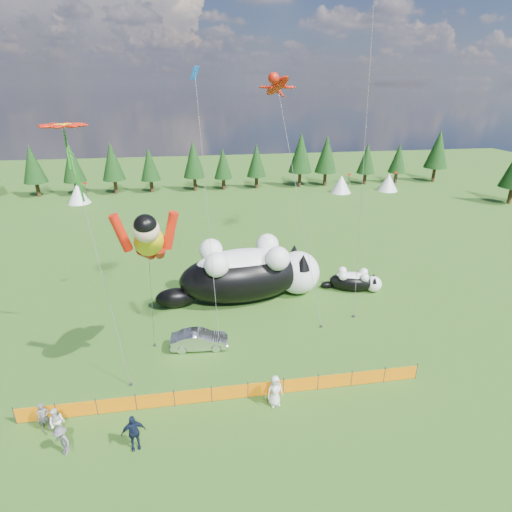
% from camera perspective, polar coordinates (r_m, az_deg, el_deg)
% --- Properties ---
extents(ground, '(160.00, 160.00, 0.00)m').
position_cam_1_polar(ground, '(25.78, -4.38, -15.26)').
color(ground, '#143C0B').
rests_on(ground, ground).
extents(safety_fence, '(22.06, 0.06, 1.10)m').
position_cam_1_polar(safety_fence, '(23.17, -3.75, -18.88)').
color(safety_fence, '#262626').
rests_on(safety_fence, ground).
extents(tree_line, '(90.00, 4.00, 8.00)m').
position_cam_1_polar(tree_line, '(66.25, -7.91, 12.65)').
color(tree_line, black).
rests_on(tree_line, ground).
extents(festival_tents, '(50.00, 3.20, 2.80)m').
position_cam_1_polar(festival_tents, '(63.09, 2.54, 9.89)').
color(festival_tents, white).
rests_on(festival_tents, ground).
extents(cat_large, '(13.37, 5.57, 4.83)m').
position_cam_1_polar(cat_large, '(31.78, -0.93, -2.32)').
color(cat_large, black).
rests_on(cat_large, ground).
extents(cat_small, '(4.91, 2.83, 1.82)m').
position_cam_1_polar(cat_small, '(34.60, 13.95, -3.44)').
color(cat_small, black).
rests_on(cat_small, ground).
extents(car, '(3.83, 1.56, 1.24)m').
position_cam_1_polar(car, '(27.01, -8.09, -11.79)').
color(car, silver).
rests_on(car, ground).
extents(spectator_a, '(0.68, 0.55, 1.61)m').
position_cam_1_polar(spectator_a, '(23.92, -28.09, -19.62)').
color(spectator_a, '#56555A').
rests_on(spectator_a, ground).
extents(spectator_b, '(0.84, 0.56, 1.62)m').
position_cam_1_polar(spectator_b, '(23.33, -26.55, -20.50)').
color(spectator_b, silver).
rests_on(spectator_b, ground).
extents(spectator_c, '(1.24, 0.82, 1.94)m').
position_cam_1_polar(spectator_c, '(21.35, -17.11, -22.95)').
color(spectator_c, '#121A32').
rests_on(spectator_c, ground).
extents(spectator_d, '(1.14, 1.07, 1.60)m').
position_cam_1_polar(spectator_d, '(22.35, -25.97, -22.67)').
color(spectator_d, '#56555A').
rests_on(spectator_d, ground).
extents(spectator_e, '(1.04, 0.81, 1.87)m').
position_cam_1_polar(spectator_e, '(22.60, 2.71, -18.68)').
color(spectator_e, silver).
rests_on(spectator_e, ground).
extents(superhero_kite, '(5.52, 5.88, 11.06)m').
position_cam_1_polar(superhero_kite, '(21.46, -15.08, 2.04)').
color(superhero_kite, yellow).
rests_on(superhero_kite, ground).
extents(gecko_kite, '(3.88, 13.16, 18.80)m').
position_cam_1_polar(gecko_kite, '(34.09, 3.04, 23.08)').
color(gecko_kite, red).
rests_on(gecko_kite, ground).
extents(flower_kite, '(3.93, 5.64, 14.65)m').
position_cam_1_polar(flower_kite, '(24.11, -25.77, 16.03)').
color(flower_kite, red).
rests_on(flower_kite, ground).
extents(diamond_kite_a, '(0.98, 4.30, 17.48)m').
position_cam_1_polar(diamond_kite_a, '(25.45, -8.53, 22.61)').
color(diamond_kite_a, blue).
rests_on(diamond_kite_a, ground).
extents(diamond_kite_b, '(1.40, 4.81, 23.40)m').
position_cam_1_polar(diamond_kite_b, '(31.05, 16.51, 31.53)').
color(diamond_kite_b, '#0C9084').
rests_on(diamond_kite_b, ground).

